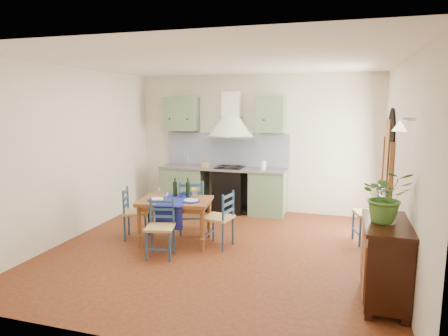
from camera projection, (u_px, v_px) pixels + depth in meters
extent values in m
plane|color=#481E0F|center=(219.00, 250.00, 6.10)|extent=(5.00, 5.00, 0.00)
cube|color=beige|center=(255.00, 143.00, 8.24)|extent=(5.00, 0.04, 2.80)
cube|color=slate|center=(185.00, 188.00, 8.51)|extent=(0.90, 0.60, 0.88)
cube|color=slate|center=(268.00, 193.00, 8.00)|extent=(0.70, 0.60, 0.88)
cube|color=black|center=(230.00, 191.00, 8.23)|extent=(0.60, 0.58, 0.88)
cube|color=gray|center=(223.00, 168.00, 8.20)|extent=(2.60, 0.64, 0.04)
cube|color=silver|center=(184.00, 167.00, 8.44)|extent=(0.45, 0.40, 0.03)
cylinder|color=silver|center=(188.00, 158.00, 8.59)|extent=(0.02, 0.02, 0.26)
cube|color=black|center=(230.00, 167.00, 8.15)|extent=(0.55, 0.48, 0.02)
cube|color=black|center=(224.00, 208.00, 8.38)|extent=(2.60, 0.50, 0.08)
cube|color=#091352|center=(227.00, 149.00, 8.40)|extent=(2.65, 0.05, 0.68)
cube|color=slate|center=(182.00, 114.00, 8.41)|extent=(0.70, 0.34, 0.70)
cube|color=slate|center=(271.00, 115.00, 7.87)|extent=(0.55, 0.34, 0.70)
cone|color=white|center=(231.00, 127.00, 8.07)|extent=(0.96, 0.96, 0.40)
cube|color=white|center=(232.00, 104.00, 8.09)|extent=(0.36, 0.30, 0.50)
cube|color=beige|center=(402.00, 167.00, 5.16)|extent=(0.04, 5.00, 2.80)
cube|color=black|center=(387.00, 189.00, 6.58)|extent=(0.03, 1.00, 1.65)
cylinder|color=black|center=(391.00, 139.00, 6.45)|extent=(0.03, 1.00, 1.00)
cube|color=brown|center=(389.00, 196.00, 6.08)|extent=(0.06, 0.06, 1.65)
cube|color=brown|center=(383.00, 183.00, 7.10)|extent=(0.06, 0.06, 1.65)
cube|color=brown|center=(386.00, 177.00, 6.77)|extent=(0.04, 0.55, 1.96)
cylinder|color=silver|center=(410.00, 119.00, 4.33)|extent=(0.15, 0.04, 0.04)
cone|color=#FFEDC6|center=(400.00, 126.00, 4.37)|extent=(0.16, 0.16, 0.12)
cube|color=beige|center=(74.00, 154.00, 6.59)|extent=(0.04, 5.00, 2.80)
cube|color=white|center=(218.00, 62.00, 5.65)|extent=(5.00, 5.00, 0.01)
cube|color=brown|center=(175.00, 201.00, 6.33)|extent=(1.22, 0.91, 0.05)
cube|color=brown|center=(175.00, 205.00, 6.34)|extent=(1.09, 0.78, 0.08)
cylinder|color=brown|center=(139.00, 227.00, 6.15)|extent=(0.07, 0.07, 0.66)
cylinder|color=brown|center=(152.00, 216.00, 6.75)|extent=(0.07, 0.07, 0.66)
cylinder|color=brown|center=(202.00, 230.00, 6.02)|extent=(0.07, 0.07, 0.66)
cylinder|color=brown|center=(209.00, 219.00, 6.62)|extent=(0.07, 0.07, 0.66)
cube|color=navy|center=(174.00, 200.00, 6.28)|extent=(0.54, 0.89, 0.01)
cube|color=navy|center=(169.00, 217.00, 5.98)|extent=(0.42, 0.08, 0.38)
cylinder|color=navy|center=(156.00, 200.00, 6.27)|extent=(0.28, 0.28, 0.01)
cylinder|color=white|center=(156.00, 199.00, 6.27)|extent=(0.22, 0.22, 0.01)
cylinder|color=navy|center=(191.00, 201.00, 6.20)|extent=(0.28, 0.28, 0.01)
cylinder|color=white|center=(191.00, 200.00, 6.19)|extent=(0.22, 0.22, 0.01)
cylinder|color=black|center=(175.00, 187.00, 6.49)|extent=(0.07, 0.07, 0.32)
cylinder|color=black|center=(188.00, 188.00, 6.46)|extent=(0.07, 0.07, 0.32)
cylinder|color=white|center=(194.00, 195.00, 6.42)|extent=(0.05, 0.05, 0.10)
sphere|color=yellow|center=(194.00, 189.00, 6.40)|extent=(0.10, 0.10, 0.10)
cylinder|color=navy|center=(146.00, 246.00, 5.66)|extent=(0.03, 0.03, 0.43)
cylinder|color=navy|center=(151.00, 225.00, 5.96)|extent=(0.03, 0.03, 0.84)
cylinder|color=navy|center=(170.00, 247.00, 5.64)|extent=(0.03, 0.03, 0.43)
cylinder|color=navy|center=(174.00, 226.00, 5.94)|extent=(0.03, 0.03, 0.84)
cube|color=tan|center=(160.00, 227.00, 5.78)|extent=(0.47, 0.47, 0.04)
cube|color=navy|center=(162.00, 216.00, 5.92)|extent=(0.35, 0.10, 0.04)
cube|color=navy|center=(162.00, 209.00, 5.91)|extent=(0.35, 0.10, 0.04)
cube|color=navy|center=(162.00, 202.00, 5.89)|extent=(0.35, 0.10, 0.04)
cube|color=navy|center=(158.00, 250.00, 5.66)|extent=(0.33, 0.10, 0.02)
cylinder|color=navy|center=(203.00, 216.00, 7.11)|extent=(0.04, 0.04, 0.48)
cylinder|color=navy|center=(203.00, 209.00, 6.70)|extent=(0.04, 0.04, 0.94)
cylinder|color=navy|center=(182.00, 216.00, 7.08)|extent=(0.04, 0.04, 0.48)
cylinder|color=navy|center=(180.00, 209.00, 6.68)|extent=(0.04, 0.04, 0.94)
cube|color=tan|center=(192.00, 205.00, 6.87)|extent=(0.56, 0.56, 0.04)
cube|color=navy|center=(191.00, 200.00, 6.66)|extent=(0.38, 0.16, 0.05)
cube|color=navy|center=(191.00, 193.00, 6.64)|extent=(0.38, 0.16, 0.05)
cube|color=navy|center=(191.00, 185.00, 6.62)|extent=(0.38, 0.16, 0.05)
cube|color=navy|center=(192.00, 219.00, 7.10)|extent=(0.36, 0.16, 0.03)
cylinder|color=navy|center=(146.00, 229.00, 6.46)|extent=(0.03, 0.03, 0.43)
cylinder|color=navy|center=(124.00, 216.00, 6.41)|extent=(0.03, 0.03, 0.85)
cylinder|color=navy|center=(149.00, 222.00, 6.79)|extent=(0.03, 0.03, 0.43)
cylinder|color=navy|center=(128.00, 211.00, 6.75)|extent=(0.03, 0.03, 0.85)
cube|color=tan|center=(137.00, 212.00, 6.58)|extent=(0.50, 0.50, 0.04)
cube|color=navy|center=(126.00, 205.00, 6.56)|extent=(0.14, 0.35, 0.04)
cube|color=navy|center=(126.00, 199.00, 6.54)|extent=(0.14, 0.35, 0.04)
cube|color=navy|center=(125.00, 192.00, 6.52)|extent=(0.14, 0.35, 0.04)
cube|color=navy|center=(147.00, 228.00, 6.63)|extent=(0.14, 0.33, 0.02)
cylinder|color=navy|center=(213.00, 228.00, 6.48)|extent=(0.04, 0.04, 0.45)
cylinder|color=navy|center=(233.00, 218.00, 6.29)|extent=(0.04, 0.04, 0.88)
cylinder|color=navy|center=(203.00, 234.00, 6.17)|extent=(0.04, 0.04, 0.45)
cylinder|color=navy|center=(223.00, 224.00, 5.98)|extent=(0.04, 0.04, 0.88)
cube|color=tan|center=(218.00, 217.00, 6.21)|extent=(0.48, 0.48, 0.04)
cube|color=navy|center=(228.00, 211.00, 6.11)|extent=(0.09, 0.37, 0.04)
cube|color=navy|center=(228.00, 204.00, 6.09)|extent=(0.09, 0.37, 0.04)
cube|color=navy|center=(228.00, 196.00, 6.07)|extent=(0.09, 0.37, 0.04)
cube|color=navy|center=(208.00, 234.00, 6.33)|extent=(0.09, 0.35, 0.02)
cylinder|color=navy|center=(353.00, 225.00, 6.57)|extent=(0.04, 0.04, 0.48)
cylinder|color=navy|center=(377.00, 212.00, 6.52)|extent=(0.04, 0.04, 0.93)
cylinder|color=navy|center=(360.00, 232.00, 6.20)|extent=(0.04, 0.04, 0.48)
cylinder|color=navy|center=(385.00, 218.00, 6.15)|extent=(0.04, 0.04, 0.93)
cube|color=tan|center=(369.00, 213.00, 6.34)|extent=(0.53, 0.53, 0.04)
cube|color=navy|center=(382.00, 205.00, 6.31)|extent=(0.13, 0.39, 0.05)
cube|color=navy|center=(382.00, 198.00, 6.29)|extent=(0.13, 0.39, 0.05)
cube|color=navy|center=(383.00, 190.00, 6.27)|extent=(0.13, 0.39, 0.05)
cube|color=navy|center=(356.00, 232.00, 6.39)|extent=(0.13, 0.37, 0.03)
cube|color=black|center=(385.00, 261.00, 4.44)|extent=(0.45, 1.00, 0.82)
cube|color=black|center=(388.00, 224.00, 4.37)|extent=(0.50, 1.05, 0.04)
cube|color=brown|center=(364.00, 270.00, 4.29)|extent=(0.02, 0.38, 0.63)
cube|color=brown|center=(362.00, 254.00, 4.73)|extent=(0.02, 0.38, 0.63)
cube|color=black|center=(368.00, 316.00, 4.15)|extent=(0.08, 0.08, 0.08)
cube|color=black|center=(365.00, 280.00, 4.98)|extent=(0.08, 0.08, 0.08)
cube|color=black|center=(405.00, 321.00, 4.05)|extent=(0.08, 0.08, 0.08)
cube|color=black|center=(395.00, 284.00, 4.88)|extent=(0.08, 0.08, 0.08)
imported|color=#45742C|center=(386.00, 196.00, 4.33)|extent=(0.58, 0.52, 0.58)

